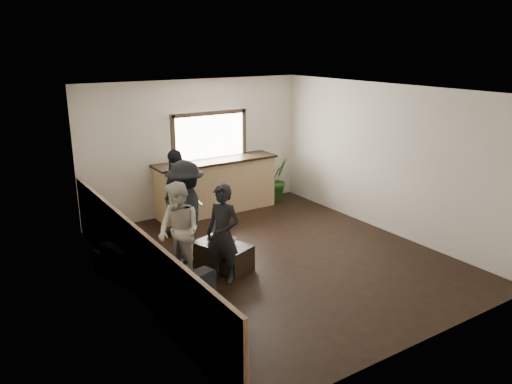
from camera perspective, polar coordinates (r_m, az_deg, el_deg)
ground at (r=8.56m, az=2.49°, el=-7.46°), size 5.00×6.00×0.01m
room_shell at (r=7.68m, az=-1.85°, el=1.34°), size 5.01×6.01×2.80m
bar_counter at (r=10.66m, az=-4.58°, el=1.06°), size 2.70×0.68×2.13m
sofa at (r=7.72m, az=-11.86°, el=-8.27°), size 1.30×2.11×0.58m
coffee_table at (r=8.13m, az=-3.82°, el=-7.28°), size 0.80×1.04×0.41m
cup_a at (r=8.13m, az=-5.21°, el=-5.36°), size 0.17×0.17×0.10m
cup_b at (r=8.06m, az=-2.61°, el=-5.54°), size 0.13×0.13×0.09m
potted_plant at (r=11.46m, az=2.48°, el=1.45°), size 0.64×0.56×0.99m
person_a at (r=7.51m, az=-3.79°, el=-4.76°), size 0.58×0.66×1.52m
person_b at (r=7.65m, az=-8.79°, el=-4.49°), size 0.74×0.86×1.52m
person_c at (r=8.26m, az=-7.98°, el=-2.20°), size 0.97×1.25×1.70m
person_d at (r=9.39m, az=-9.00°, el=-0.07°), size 0.98×0.96×1.65m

